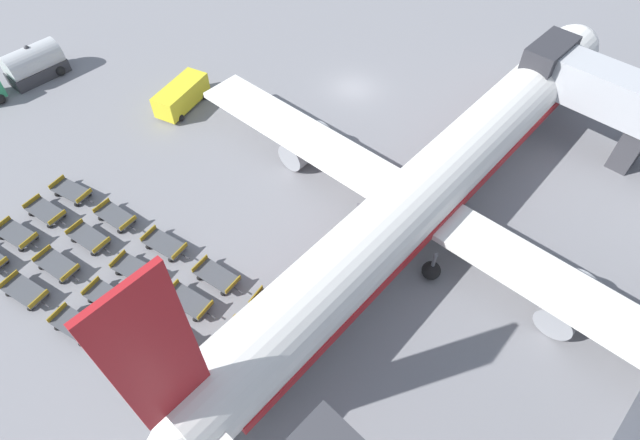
{
  "coord_description": "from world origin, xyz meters",
  "views": [
    {
      "loc": [
        24.58,
        -29.98,
        27.09
      ],
      "look_at": [
        9.82,
        -14.65,
        1.84
      ],
      "focal_mm": 28.0,
      "sensor_mm": 36.0,
      "label": 1
    }
  ],
  "objects_px": {
    "baggage_dolly_row_far_col_c": "(165,245)",
    "baggage_dolly_row_far_col_d": "(217,276)",
    "airplane": "(430,187)",
    "baggage_dolly_row_near_col_b": "(25,291)",
    "baggage_dolly_row_mid_b_col_b": "(89,238)",
    "service_van": "(181,95)",
    "baggage_dolly_row_mid_a_col_d": "(164,333)",
    "baggage_dolly_row_far_col_b": "(116,217)",
    "baggage_dolly_row_far_col_e": "(275,308)",
    "baggage_dolly_row_mid_b_col_e": "(249,338)",
    "baggage_dolly_row_mid_b_col_c": "(135,270)",
    "baggage_dolly_row_near_col_d": "(134,365)",
    "baggage_dolly_row_mid_a_col_c": "(108,298)",
    "baggage_dolly_row_mid_b_col_d": "(189,301)",
    "baggage_dolly_row_far_col_a": "(72,191)",
    "fuel_tanker_primary": "(26,68)",
    "baggage_dolly_row_mid_a_col_a": "(17,235)",
    "baggage_dolly_row_mid_a_col_b": "(57,265)",
    "baggage_dolly_row_mid_a_col_e": "(221,371)",
    "baggage_dolly_row_mid_b_col_a": "(46,212)"
  },
  "relations": [
    {
      "from": "baggage_dolly_row_mid_b_col_d",
      "to": "baggage_dolly_row_far_col_e",
      "type": "height_order",
      "value": "same"
    },
    {
      "from": "service_van",
      "to": "baggage_dolly_row_mid_a_col_d",
      "type": "relative_size",
      "value": 1.55
    },
    {
      "from": "baggage_dolly_row_mid_a_col_a",
      "to": "baggage_dolly_row_mid_a_col_b",
      "type": "relative_size",
      "value": 1.0
    },
    {
      "from": "airplane",
      "to": "baggage_dolly_row_near_col_b",
      "type": "xyz_separation_m",
      "value": [
        -14.16,
        -22.29,
        -2.85
      ]
    },
    {
      "from": "baggage_dolly_row_far_col_c",
      "to": "baggage_dolly_row_far_col_d",
      "type": "distance_m",
      "value": 4.61
    },
    {
      "from": "service_van",
      "to": "baggage_dolly_row_mid_b_col_b",
      "type": "distance_m",
      "value": 15.57
    },
    {
      "from": "baggage_dolly_row_near_col_b",
      "to": "baggage_dolly_row_mid_b_col_c",
      "type": "distance_m",
      "value": 6.67
    },
    {
      "from": "airplane",
      "to": "baggage_dolly_row_mid_b_col_d",
      "type": "xyz_separation_m",
      "value": [
        -6.23,
        -15.65,
        -2.85
      ]
    },
    {
      "from": "baggage_dolly_row_mid_a_col_e",
      "to": "baggage_dolly_row_far_col_c",
      "type": "distance_m",
      "value": 10.15
    },
    {
      "from": "fuel_tanker_primary",
      "to": "baggage_dolly_row_mid_b_col_e",
      "type": "xyz_separation_m",
      "value": [
        34.5,
        -3.24,
        -0.9
      ]
    },
    {
      "from": "baggage_dolly_row_mid_b_col_e",
      "to": "baggage_dolly_row_mid_b_col_c",
      "type": "bearing_deg",
      "value": -167.7
    },
    {
      "from": "fuel_tanker_primary",
      "to": "baggage_dolly_row_mid_a_col_d",
      "type": "relative_size",
      "value": 2.23
    },
    {
      "from": "baggage_dolly_row_mid_b_col_c",
      "to": "baggage_dolly_row_far_col_d",
      "type": "xyz_separation_m",
      "value": [
        4.19,
        3.33,
        0.0
      ]
    },
    {
      "from": "baggage_dolly_row_mid_a_col_e",
      "to": "baggage_dolly_row_far_col_b",
      "type": "relative_size",
      "value": 1.0
    },
    {
      "from": "baggage_dolly_row_mid_a_col_d",
      "to": "baggage_dolly_row_mid_b_col_b",
      "type": "relative_size",
      "value": 1.0
    },
    {
      "from": "baggage_dolly_row_far_col_a",
      "to": "baggage_dolly_row_far_col_e",
      "type": "relative_size",
      "value": 1.0
    },
    {
      "from": "baggage_dolly_row_mid_b_col_a",
      "to": "baggage_dolly_row_mid_a_col_a",
      "type": "bearing_deg",
      "value": -77.09
    },
    {
      "from": "baggage_dolly_row_near_col_d",
      "to": "baggage_dolly_row_mid_b_col_a",
      "type": "bearing_deg",
      "value": 172.2
    },
    {
      "from": "baggage_dolly_row_mid_a_col_e",
      "to": "baggage_dolly_row_far_col_d",
      "type": "height_order",
      "value": "same"
    },
    {
      "from": "airplane",
      "to": "baggage_dolly_row_near_col_d",
      "type": "xyz_separation_m",
      "value": [
        -5.1,
        -20.25,
        -2.85
      ]
    },
    {
      "from": "baggage_dolly_row_mid_a_col_e",
      "to": "airplane",
      "type": "bearing_deg",
      "value": 85.76
    },
    {
      "from": "baggage_dolly_row_mid_a_col_c",
      "to": "baggage_dolly_row_mid_b_col_d",
      "type": "distance_m",
      "value": 5.01
    },
    {
      "from": "airplane",
      "to": "baggage_dolly_row_near_col_d",
      "type": "bearing_deg",
      "value": -104.14
    },
    {
      "from": "baggage_dolly_row_mid_b_col_b",
      "to": "baggage_dolly_row_far_col_d",
      "type": "height_order",
      "value": "same"
    },
    {
      "from": "baggage_dolly_row_near_col_b",
      "to": "baggage_dolly_row_mid_b_col_b",
      "type": "height_order",
      "value": "same"
    },
    {
      "from": "baggage_dolly_row_mid_b_col_d",
      "to": "baggage_dolly_row_far_col_a",
      "type": "height_order",
      "value": "same"
    },
    {
      "from": "baggage_dolly_row_mid_a_col_d",
      "to": "baggage_dolly_row_far_col_c",
      "type": "relative_size",
      "value": 1.0
    },
    {
      "from": "baggage_dolly_row_mid_a_col_c",
      "to": "baggage_dolly_row_mid_a_col_e",
      "type": "height_order",
      "value": "same"
    },
    {
      "from": "airplane",
      "to": "baggage_dolly_row_far_col_b",
      "type": "distance_m",
      "value": 21.83
    },
    {
      "from": "baggage_dolly_row_mid_b_col_d",
      "to": "baggage_dolly_row_far_col_b",
      "type": "height_order",
      "value": "same"
    },
    {
      "from": "baggage_dolly_row_mid_a_col_a",
      "to": "baggage_dolly_row_mid_b_col_a",
      "type": "height_order",
      "value": "same"
    },
    {
      "from": "airplane",
      "to": "baggage_dolly_row_mid_b_col_d",
      "type": "height_order",
      "value": "airplane"
    },
    {
      "from": "airplane",
      "to": "baggage_dolly_row_mid_a_col_c",
      "type": "xyz_separation_m",
      "value": [
        -10.01,
        -18.95,
        -2.85
      ]
    },
    {
      "from": "fuel_tanker_primary",
      "to": "baggage_dolly_row_far_col_e",
      "type": "distance_m",
      "value": 34.17
    },
    {
      "from": "airplane",
      "to": "service_van",
      "type": "xyz_separation_m",
      "value": [
        -22.94,
        -3.92,
        -2.17
      ]
    },
    {
      "from": "baggage_dolly_row_mid_b_col_b",
      "to": "baggage_dolly_row_far_col_c",
      "type": "relative_size",
      "value": 1.0
    },
    {
      "from": "airplane",
      "to": "service_van",
      "type": "height_order",
      "value": "airplane"
    },
    {
      "from": "baggage_dolly_row_near_col_b",
      "to": "baggage_dolly_row_mid_b_col_b",
      "type": "bearing_deg",
      "value": 101.01
    },
    {
      "from": "baggage_dolly_row_far_col_d",
      "to": "airplane",
      "type": "bearing_deg",
      "value": 64.17
    },
    {
      "from": "baggage_dolly_row_mid_b_col_b",
      "to": "baggage_dolly_row_far_col_e",
      "type": "xyz_separation_m",
      "value": [
        13.05,
        5.08,
        0.0
      ]
    },
    {
      "from": "service_van",
      "to": "baggage_dolly_row_mid_b_col_e",
      "type": "bearing_deg",
      "value": -26.89
    },
    {
      "from": "baggage_dolly_row_mid_b_col_a",
      "to": "baggage_dolly_row_far_col_e",
      "type": "relative_size",
      "value": 1.0
    },
    {
      "from": "service_van",
      "to": "baggage_dolly_row_far_col_a",
      "type": "bearing_deg",
      "value": -76.38
    },
    {
      "from": "baggage_dolly_row_far_col_a",
      "to": "baggage_dolly_row_far_col_e",
      "type": "height_order",
      "value": "same"
    },
    {
      "from": "baggage_dolly_row_mid_b_col_a",
      "to": "baggage_dolly_row_far_col_c",
      "type": "relative_size",
      "value": 1.0
    },
    {
      "from": "airplane",
      "to": "baggage_dolly_row_mid_b_col_e",
      "type": "bearing_deg",
      "value": -96.65
    },
    {
      "from": "baggage_dolly_row_mid_a_col_a",
      "to": "baggage_dolly_row_far_col_a",
      "type": "bearing_deg",
      "value": 102.85
    },
    {
      "from": "baggage_dolly_row_far_col_a",
      "to": "baggage_dolly_row_far_col_c",
      "type": "xyz_separation_m",
      "value": [
        9.04,
        1.9,
        0.0
      ]
    },
    {
      "from": "baggage_dolly_row_near_col_d",
      "to": "baggage_dolly_row_mid_a_col_c",
      "type": "relative_size",
      "value": 1.0
    },
    {
      "from": "baggage_dolly_row_mid_a_col_a",
      "to": "baggage_dolly_row_far_col_d",
      "type": "distance_m",
      "value": 14.52
    }
  ]
}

